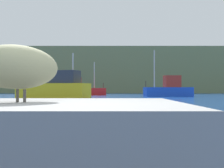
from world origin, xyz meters
TOP-DOWN VIEW (x-y plane):
  - hillside_backdrop at (0.00, 63.23)m, footprint 140.00×12.41m
  - pier_dock at (-0.91, 0.40)m, footprint 3.25×2.48m
  - pelican at (-0.92, 0.39)m, footprint 1.05×1.02m
  - fishing_boat_red at (-4.67, 40.22)m, footprint 7.31×3.74m
  - fishing_boat_yellow at (-5.36, 27.96)m, footprint 7.35×4.28m
  - fishing_boat_blue at (6.53, 34.20)m, footprint 5.68×2.46m

SIDE VIEW (x-z plane):
  - pier_dock at x=-0.91m, z-range 0.00..0.84m
  - fishing_boat_red at x=-4.67m, z-range -1.40..3.04m
  - fishing_boat_blue at x=6.53m, z-range -1.80..3.45m
  - fishing_boat_yellow at x=-5.36m, z-range -1.12..3.09m
  - pelican at x=-0.92m, z-range 0.77..1.64m
  - hillside_backdrop at x=0.00m, z-range 0.00..8.73m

